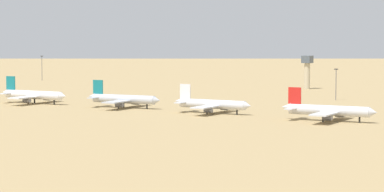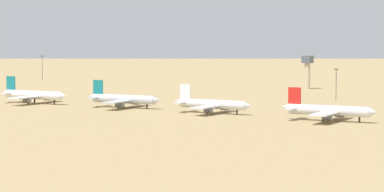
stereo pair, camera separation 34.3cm
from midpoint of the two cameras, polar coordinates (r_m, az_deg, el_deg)
name	(u,v)px [view 1 (the left image)]	position (r m, az deg, el deg)	size (l,w,h in m)	color
ground	(198,117)	(345.99, 0.35, -1.34)	(4000.00, 4000.00, 0.00)	tan
ridge_far_west	(280,21)	(1637.29, 5.63, 4.76)	(289.82, 184.07, 92.07)	#7A7A5C
parked_jet_teal_2	(33,95)	(412.53, -10.11, 0.07)	(36.78, 30.97, 12.15)	white
parked_jet_teal_3	(123,99)	(385.02, -4.43, -0.20)	(35.62, 30.20, 11.77)	silver
parked_jet_white_4	(212,104)	(359.32, 1.24, -0.52)	(34.86, 29.31, 11.52)	silver
parked_jet_red_5	(328,110)	(333.23, 8.62, -0.92)	(36.91, 31.19, 12.19)	silver
control_tower	(307,69)	(506.61, 7.33, 1.72)	(5.20, 5.20, 18.81)	#C6B793
light_pole_west	(42,66)	(592.08, -9.56, 1.88)	(1.80, 0.50, 16.22)	#59595E
light_pole_mid	(336,82)	(430.24, 9.14, 0.89)	(1.80, 0.50, 15.06)	#59595E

